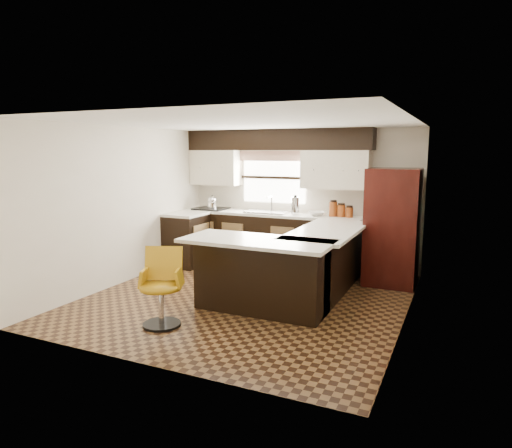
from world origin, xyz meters
The scene contains 30 objects.
floor centered at (0.00, 0.00, 0.00)m, with size 4.40×4.40×0.00m, color #49301A.
ceiling centered at (0.00, 0.00, 2.40)m, with size 4.40×4.40×0.00m, color silver.
wall_back centered at (0.00, 2.20, 1.20)m, with size 4.40×4.40×0.00m, color beige.
wall_front centered at (0.00, -2.20, 1.20)m, with size 4.40×4.40×0.00m, color beige.
wall_left centered at (-2.10, 0.00, 1.20)m, with size 4.40×4.40×0.00m, color beige.
wall_right centered at (2.10, 0.00, 1.20)m, with size 4.40×4.40×0.00m, color beige.
base_cab_back centered at (-0.45, 1.90, 0.45)m, with size 3.30×0.60×0.90m, color black.
base_cab_left centered at (-1.80, 1.25, 0.45)m, with size 0.60×0.70×0.90m, color black.
counter_back centered at (-0.45, 1.90, 0.92)m, with size 3.30×0.60×0.04m, color silver.
counter_left centered at (-1.80, 1.25, 0.92)m, with size 0.60×0.70×0.04m, color silver.
soffit centered at (-0.40, 2.03, 2.22)m, with size 3.40×0.35×0.36m, color black.
upper_cab_left centered at (-1.62, 2.03, 1.72)m, with size 0.94×0.35×0.64m, color beige.
upper_cab_right centered at (0.68, 2.03, 1.72)m, with size 1.14×0.35×0.64m, color beige.
window_pane centered at (-0.50, 2.18, 1.55)m, with size 1.20×0.02×0.90m, color white.
valance centered at (-0.50, 2.14, 1.94)m, with size 1.30×0.06×0.18m, color #D19B93.
sink centered at (-0.50, 1.88, 0.96)m, with size 0.75×0.45×0.03m, color #B2B2B7.
dishwasher centered at (0.55, 1.61, 0.43)m, with size 0.58×0.03×0.78m, color black.
cooktop centered at (-1.65, 1.88, 0.96)m, with size 0.58×0.50×0.03m, color black.
peninsula_long centered at (0.90, 0.62, 0.45)m, with size 0.60×1.95×0.90m, color black.
peninsula_return centered at (0.38, -0.35, 0.45)m, with size 1.65×0.60×0.90m, color black.
counter_pen_long centered at (0.95, 0.62, 0.92)m, with size 0.84×1.95×0.04m, color silver.
counter_pen_return centered at (0.35, -0.44, 0.92)m, with size 1.89×0.84×0.04m, color silver.
refrigerator centered at (1.70, 1.58, 0.89)m, with size 0.76×0.73×1.77m, color black.
bar_chair centered at (-0.48, -1.32, 0.46)m, with size 0.49×0.49×0.91m, color #B48110, non-canonical shape.
kettle centered at (-1.62, 1.88, 1.09)m, with size 0.18×0.18×0.25m, color silver, non-canonical shape.
percolator centered at (0.02, 1.90, 1.09)m, with size 0.14×0.14×0.30m, color silver.
mixing_bowl centered at (0.40, 1.90, 0.98)m, with size 0.28×0.28×0.07m, color white.
canister_large centered at (0.68, 1.92, 1.07)m, with size 0.14×0.14×0.24m, color brown.
canister_med centered at (0.82, 1.92, 1.04)m, with size 0.13×0.13×0.20m, color brown.
canister_small centered at (0.95, 1.92, 1.03)m, with size 0.12×0.12×0.17m, color brown.
Camera 1 is at (2.66, -5.50, 2.03)m, focal length 32.00 mm.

